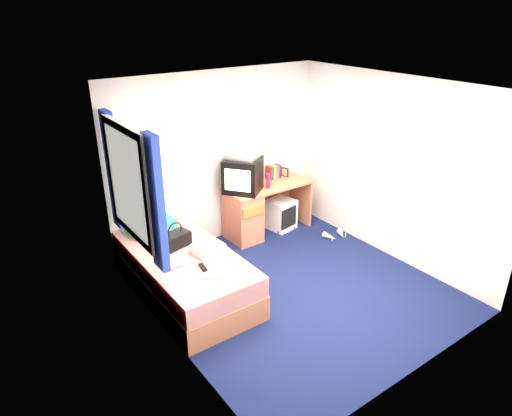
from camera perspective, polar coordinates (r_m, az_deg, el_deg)
ground at (r=5.64m, az=4.80°, el=-10.00°), size 3.40×3.40×0.00m
room_shell at (r=4.97m, az=5.37°, el=3.97°), size 3.40×3.40×3.40m
bed at (r=5.48m, az=-8.87°, el=-8.04°), size 1.01×2.00×0.54m
pillow at (r=5.90m, az=-12.99°, el=-2.20°), size 0.59×0.42×0.12m
desk at (r=6.64m, az=-0.49°, el=-0.32°), size 1.30×0.55×0.75m
storage_cube at (r=6.95m, az=3.13°, el=-0.78°), size 0.43×0.43×0.46m
crt_tv at (r=6.34m, az=-1.67°, el=4.14°), size 0.65×0.65×0.48m
vcr at (r=6.25m, az=-1.68°, el=6.55°), size 0.46×0.50×0.08m
book_row at (r=6.88m, az=2.20°, el=4.55°), size 0.20×0.13×0.20m
picture_frame at (r=6.96m, az=3.66°, el=4.50°), size 0.05×0.12×0.14m
pink_water_bottle at (r=6.49m, az=1.54°, el=3.34°), size 0.08×0.08×0.20m
aerosol_can at (r=6.61m, az=0.77°, el=3.61°), size 0.06×0.06×0.17m
handbag at (r=5.45m, az=-10.02°, el=-3.89°), size 0.37×0.26×0.31m
towel at (r=5.28m, az=-5.99°, el=-5.05°), size 0.34×0.29×0.11m
magazine at (r=5.46m, az=-11.72°, el=-4.95°), size 0.31×0.34×0.01m
water_bottle at (r=5.06m, az=-10.18°, el=-6.98°), size 0.21×0.09×0.07m
colour_swatch_fan at (r=4.84m, az=-5.39°, el=-8.64°), size 0.22×0.16×0.01m
remote_control at (r=5.02m, az=-6.65°, el=-7.37°), size 0.08×0.17×0.02m
window_assembly at (r=4.98m, az=-15.36°, el=2.79°), size 0.11×1.42×1.40m
white_heels at (r=6.83m, az=9.93°, el=-3.41°), size 0.35×0.28×0.09m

